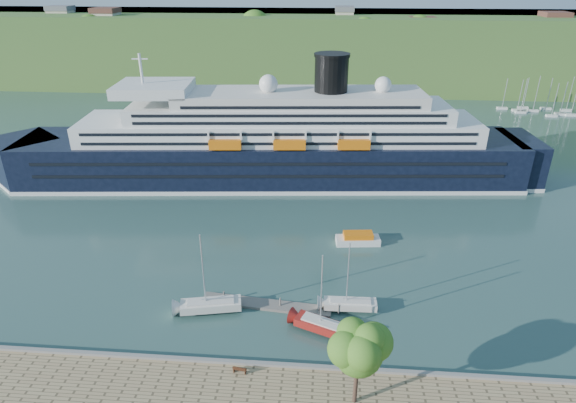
# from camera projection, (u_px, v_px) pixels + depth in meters

# --- Properties ---
(ground) EXTENTS (400.00, 400.00, 0.00)m
(ground) POSITION_uv_depth(u_px,v_px,m) (269.00, 371.00, 50.09)
(ground) COLOR #294A46
(ground) RESTS_ON ground
(far_hillside) EXTENTS (400.00, 50.00, 24.00)m
(far_hillside) POSITION_uv_depth(u_px,v_px,m) (315.00, 48.00, 175.02)
(far_hillside) COLOR #325B24
(far_hillside) RESTS_ON ground
(quay_coping) EXTENTS (220.00, 0.50, 0.30)m
(quay_coping) POSITION_uv_depth(u_px,v_px,m) (269.00, 364.00, 49.41)
(quay_coping) COLOR slate
(quay_coping) RESTS_ON promenade
(cruise_ship) EXTENTS (109.71, 24.94, 24.42)m
(cruise_ship) POSITION_uv_depth(u_px,v_px,m) (269.00, 120.00, 90.63)
(cruise_ship) COLOR black
(cruise_ship) RESTS_ON ground
(park_bench) EXTENTS (1.50, 0.77, 0.92)m
(park_bench) POSITION_uv_depth(u_px,v_px,m) (240.00, 369.00, 48.41)
(park_bench) COLOR #4C2815
(park_bench) RESTS_ON promenade
(promenade_tree) EXTENTS (5.98, 5.98, 9.90)m
(promenade_tree) POSITION_uv_depth(u_px,v_px,m) (358.00, 361.00, 43.21)
(promenade_tree) COLOR #396C1C
(promenade_tree) RESTS_ON promenade
(floating_pontoon) EXTENTS (16.33, 3.67, 0.36)m
(floating_pontoon) POSITION_uv_depth(u_px,v_px,m) (266.00, 305.00, 59.72)
(floating_pontoon) COLOR gray
(floating_pontoon) RESTS_ON ground
(sailboat_white_near) EXTENTS (8.35, 3.82, 10.41)m
(sailboat_white_near) POSITION_uv_depth(u_px,v_px,m) (208.00, 277.00, 56.45)
(sailboat_white_near) COLOR silver
(sailboat_white_near) RESTS_ON ground
(sailboat_red) EXTENTS (7.92, 4.87, 9.92)m
(sailboat_red) POSITION_uv_depth(u_px,v_px,m) (326.00, 298.00, 53.14)
(sailboat_red) COLOR maroon
(sailboat_red) RESTS_ON ground
(sailboat_white_far) EXTENTS (7.12, 2.12, 9.14)m
(sailboat_white_far) POSITION_uv_depth(u_px,v_px,m) (352.00, 279.00, 57.04)
(sailboat_white_far) COLOR silver
(sailboat_white_far) RESTS_ON ground
(tender_launch) EXTENTS (6.91, 2.98, 1.85)m
(tender_launch) POSITION_uv_depth(u_px,v_px,m) (358.00, 238.00, 73.02)
(tender_launch) COLOR orange
(tender_launch) RESTS_ON ground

